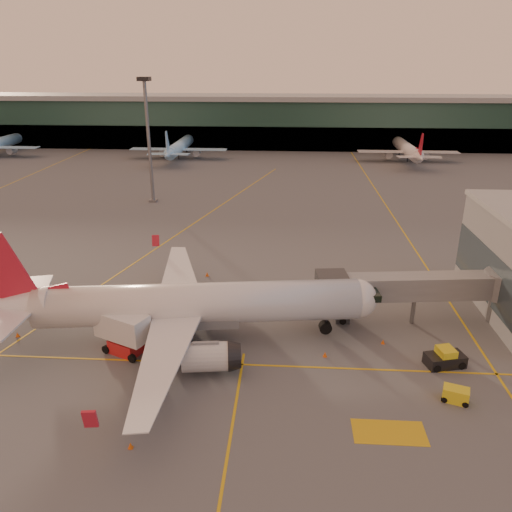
# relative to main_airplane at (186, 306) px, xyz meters

# --- Properties ---
(ground) EXTENTS (600.00, 600.00, 0.00)m
(ground) POSITION_rel_main_airplane_xyz_m (1.42, -9.46, -4.16)
(ground) COLOR #4C4F54
(ground) RESTS_ON ground
(taxi_markings) EXTENTS (100.12, 173.00, 0.01)m
(taxi_markings) POSITION_rel_main_airplane_xyz_m (-5.90, 35.03, -4.16)
(taxi_markings) COLOR gold
(taxi_markings) RESTS_ON ground
(terminal) EXTENTS (400.00, 20.00, 17.60)m
(terminal) POSITION_rel_main_airplane_xyz_m (1.42, 132.33, 4.60)
(terminal) COLOR #19382D
(terminal) RESTS_ON ground
(mast_west_near) EXTENTS (2.40, 2.40, 25.60)m
(mast_west_near) POSITION_rel_main_airplane_xyz_m (-18.58, 56.54, 10.70)
(mast_west_near) COLOR slate
(mast_west_near) RESTS_ON ground
(distant_aircraft_row) EXTENTS (225.00, 34.00, 13.00)m
(distant_aircraft_row) POSITION_rel_main_airplane_xyz_m (-52.33, 108.54, -4.16)
(distant_aircraft_row) COLOR #95CDF9
(distant_aircraft_row) RESTS_ON ground
(main_airplane) EXTENTS (42.42, 38.38, 12.81)m
(main_airplane) POSITION_rel_main_airplane_xyz_m (0.00, 0.00, 0.00)
(main_airplane) COLOR silver
(main_airplane) RESTS_ON ground
(jet_bridge) EXTENTS (23.68, 5.81, 6.20)m
(jet_bridge) POSITION_rel_main_airplane_xyz_m (26.77, 5.66, 0.17)
(jet_bridge) COLOR slate
(jet_bridge) RESTS_ON ground
(catering_truck) EXTENTS (6.25, 4.67, 4.45)m
(catering_truck) POSITION_rel_main_airplane_xyz_m (-6.08, -2.85, -1.63)
(catering_truck) COLOR red
(catering_truck) RESTS_ON ground
(gpu_cart) EXTENTS (2.59, 2.03, 1.33)m
(gpu_cart) POSITION_rel_main_airplane_xyz_m (26.06, -8.95, -3.51)
(gpu_cart) COLOR yellow
(gpu_cart) RESTS_ON ground
(pushback_tug) EXTENTS (4.19, 2.92, 1.96)m
(pushback_tug) POSITION_rel_main_airplane_xyz_m (26.72, -3.26, -3.37)
(pushback_tug) COLOR black
(pushback_tug) RESTS_ON ground
(cone_nose) EXTENTS (0.39, 0.39, 0.50)m
(cone_nose) POSITION_rel_main_airplane_xyz_m (21.27, 0.53, -3.92)
(cone_nose) COLOR #DB540B
(cone_nose) RESTS_ON ground
(cone_tail) EXTENTS (0.42, 0.42, 0.54)m
(cone_tail) POSITION_rel_main_airplane_xyz_m (-18.96, -0.64, -3.90)
(cone_tail) COLOR #DB540B
(cone_tail) RESTS_ON ground
(cone_wing_right) EXTENTS (0.43, 0.43, 0.54)m
(cone_wing_right) POSITION_rel_main_airplane_xyz_m (-1.31, -16.63, -3.90)
(cone_wing_right) COLOR #DB540B
(cone_wing_right) RESTS_ON ground
(cone_wing_left) EXTENTS (0.48, 0.48, 0.60)m
(cone_wing_left) POSITION_rel_main_airplane_xyz_m (-0.58, 17.33, -3.87)
(cone_wing_left) COLOR #DB540B
(cone_wing_left) RESTS_ON ground
(cone_fwd) EXTENTS (0.43, 0.43, 0.54)m
(cone_fwd) POSITION_rel_main_airplane_xyz_m (14.84, -2.44, -3.90)
(cone_fwd) COLOR #DB540B
(cone_fwd) RESTS_ON ground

